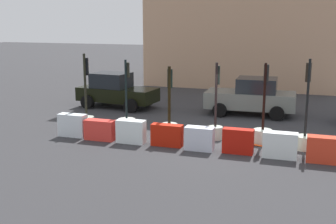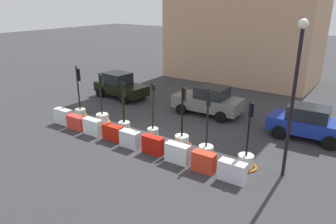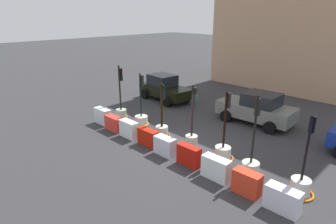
# 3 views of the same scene
# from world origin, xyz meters

# --- Properties ---
(ground_plane) EXTENTS (120.00, 120.00, 0.00)m
(ground_plane) POSITION_xyz_m (0.00, 0.00, 0.00)
(ground_plane) COLOR #323134
(traffic_light_0) EXTENTS (0.83, 0.83, 3.13)m
(traffic_light_0) POSITION_xyz_m (-5.41, 0.14, 0.52)
(traffic_light_0) COLOR #A8B6A5
(traffic_light_0) RESTS_ON ground_plane
(traffic_light_1) EXTENTS (0.90, 0.90, 2.93)m
(traffic_light_1) POSITION_xyz_m (-3.58, 0.20, 0.40)
(traffic_light_1) COLOR beige
(traffic_light_1) RESTS_ON ground_plane
(traffic_light_2) EXTENTS (0.85, 0.85, 2.75)m
(traffic_light_2) POSITION_xyz_m (-1.65, -0.04, 0.50)
(traffic_light_2) COLOR #ACB8AA
(traffic_light_2) RESTS_ON ground_plane
(traffic_light_3) EXTENTS (0.57, 0.57, 2.93)m
(traffic_light_3) POSITION_xyz_m (0.13, 0.22, 0.62)
(traffic_light_3) COLOR #AFB5A5
(traffic_light_3) RESTS_ON ground_plane
(traffic_light_4) EXTENTS (0.97, 0.97, 2.97)m
(traffic_light_4) POSITION_xyz_m (1.91, 0.22, 0.45)
(traffic_light_4) COLOR beige
(traffic_light_4) RESTS_ON ground_plane
(traffic_light_5) EXTENTS (0.67, 0.67, 3.19)m
(traffic_light_5) POSITION_xyz_m (3.39, -0.04, 0.54)
(traffic_light_5) COLOR beige
(traffic_light_5) RESTS_ON ground_plane
(traffic_light_6) EXTENTS (0.98, 0.98, 2.91)m
(traffic_light_6) POSITION_xyz_m (5.29, -0.04, 0.41)
(traffic_light_6) COLOR beige
(traffic_light_6) RESTS_ON ground_plane
(construction_barrier_0) EXTENTS (1.12, 0.45, 0.89)m
(construction_barrier_0) POSITION_xyz_m (-5.22, -1.26, 0.44)
(construction_barrier_0) COLOR silver
(construction_barrier_0) RESTS_ON ground_plane
(construction_barrier_1) EXTENTS (1.17, 0.48, 0.77)m
(construction_barrier_1) POSITION_xyz_m (-3.98, -1.34, 0.39)
(construction_barrier_1) COLOR red
(construction_barrier_1) RESTS_ON ground_plane
(construction_barrier_2) EXTENTS (1.07, 0.46, 0.86)m
(construction_barrier_2) POSITION_xyz_m (-2.69, -1.33, 0.43)
(construction_barrier_2) COLOR white
(construction_barrier_2) RESTS_ON ground_plane
(construction_barrier_3) EXTENTS (1.14, 0.41, 0.80)m
(construction_barrier_3) POSITION_xyz_m (-1.31, -1.25, 0.40)
(construction_barrier_3) COLOR red
(construction_barrier_3) RESTS_ON ground_plane
(construction_barrier_4) EXTENTS (1.01, 0.48, 0.82)m
(construction_barrier_4) POSITION_xyz_m (-0.07, -1.34, 0.41)
(construction_barrier_4) COLOR silver
(construction_barrier_4) RESTS_ON ground_plane
(construction_barrier_5) EXTENTS (1.05, 0.40, 0.86)m
(construction_barrier_5) POSITION_xyz_m (1.27, -1.27, 0.43)
(construction_barrier_5) COLOR red
(construction_barrier_5) RESTS_ON ground_plane
(construction_barrier_6) EXTENTS (1.12, 0.46, 0.86)m
(construction_barrier_6) POSITION_xyz_m (2.66, -1.30, 0.43)
(construction_barrier_6) COLOR white
(construction_barrier_6) RESTS_ON ground_plane
(construction_barrier_7) EXTENTS (0.98, 0.48, 0.85)m
(construction_barrier_7) POSITION_xyz_m (3.98, -1.32, 0.43)
(construction_barrier_7) COLOR red
(construction_barrier_7) RESTS_ON ground_plane
(construction_barrier_8) EXTENTS (1.10, 0.49, 0.82)m
(construction_barrier_8) POSITION_xyz_m (5.25, -1.33, 0.41)
(construction_barrier_8) COLOR silver
(construction_barrier_8) RESTS_ON ground_plane
(car_blue_estate) EXTENTS (3.91, 2.16, 1.71)m
(car_blue_estate) POSITION_xyz_m (6.68, 4.68, 0.86)
(car_blue_estate) COLOR navy
(car_blue_estate) RESTS_ON ground_plane
(car_grey_saloon) EXTENTS (4.31, 2.38, 1.79)m
(car_grey_saloon) POSITION_xyz_m (0.77, 5.05, 0.87)
(car_grey_saloon) COLOR slate
(car_grey_saloon) RESTS_ON ground_plane
(car_black_sedan) EXTENTS (4.22, 2.33, 1.80)m
(car_black_sedan) POSITION_xyz_m (-6.19, 4.51, 0.87)
(car_black_sedan) COLOR black
(car_black_sedan) RESTS_ON ground_plane
(street_lamp_post) EXTENTS (0.36, 0.36, 6.16)m
(street_lamp_post) POSITION_xyz_m (6.79, 0.22, 3.83)
(street_lamp_post) COLOR black
(street_lamp_post) RESTS_ON ground_plane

